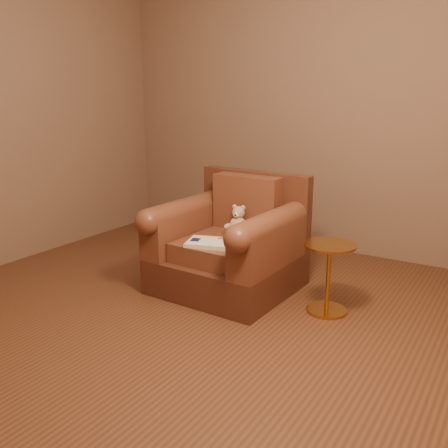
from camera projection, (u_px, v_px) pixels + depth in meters
The scene contains 6 objects.
floor at pixel (183, 318), 3.38m from camera, with size 4.00×4.00×0.00m, color brown.
room at pixel (177, 52), 2.94m from camera, with size 4.02×4.02×2.71m.
armchair at pixel (230, 246), 3.85m from camera, with size 1.00×0.95×0.87m.
teddy_bear at pixel (237, 223), 3.86m from camera, with size 0.17×0.19×0.23m.
guidebook at pixel (214, 243), 3.60m from camera, with size 0.44×0.34×0.03m.
side_table at pixel (328, 276), 3.42m from camera, with size 0.35×0.35×0.49m.
Camera 1 is at (1.88, -2.48, 1.50)m, focal length 40.00 mm.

